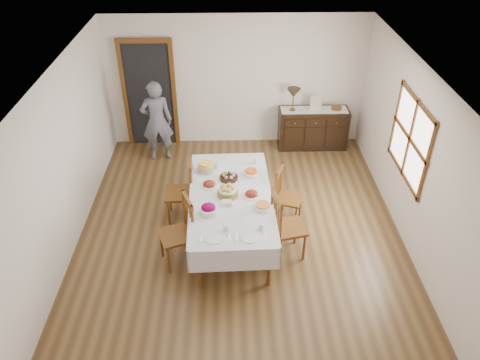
{
  "coord_description": "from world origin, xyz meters",
  "views": [
    {
      "loc": [
        -0.13,
        -5.59,
        4.8
      ],
      "look_at": [
        0.0,
        0.1,
        0.95
      ],
      "focal_mm": 35.0,
      "sensor_mm": 36.0,
      "label": 1
    }
  ],
  "objects_px": {
    "chair_right_near": "(285,225)",
    "table_lamp": "(294,94)",
    "sideboard": "(313,128)",
    "chair_right_far": "(286,195)",
    "dining_table": "(231,200)",
    "chair_left_far": "(183,190)",
    "chair_left_near": "(179,231)",
    "person": "(157,119)"
  },
  "relations": [
    {
      "from": "chair_left_far",
      "to": "person",
      "type": "xyz_separation_m",
      "value": [
        -0.62,
        1.9,
        0.3
      ]
    },
    {
      "from": "sideboard",
      "to": "table_lamp",
      "type": "height_order",
      "value": "table_lamp"
    },
    {
      "from": "chair_left_near",
      "to": "chair_left_far",
      "type": "relative_size",
      "value": 0.99
    },
    {
      "from": "chair_right_far",
      "to": "sideboard",
      "type": "relative_size",
      "value": 0.7
    },
    {
      "from": "chair_right_near",
      "to": "table_lamp",
      "type": "distance_m",
      "value": 3.25
    },
    {
      "from": "chair_right_far",
      "to": "chair_left_far",
      "type": "bearing_deg",
      "value": 106.07
    },
    {
      "from": "chair_left_far",
      "to": "chair_right_near",
      "type": "height_order",
      "value": "chair_right_near"
    },
    {
      "from": "chair_left_far",
      "to": "chair_right_near",
      "type": "distance_m",
      "value": 1.77
    },
    {
      "from": "dining_table",
      "to": "chair_left_near",
      "type": "relative_size",
      "value": 2.23
    },
    {
      "from": "chair_left_near",
      "to": "chair_right_far",
      "type": "distance_m",
      "value": 1.83
    },
    {
      "from": "chair_right_far",
      "to": "sideboard",
      "type": "distance_m",
      "value": 2.5
    },
    {
      "from": "sideboard",
      "to": "table_lamp",
      "type": "relative_size",
      "value": 2.96
    },
    {
      "from": "chair_right_far",
      "to": "table_lamp",
      "type": "distance_m",
      "value": 2.47
    },
    {
      "from": "dining_table",
      "to": "chair_right_near",
      "type": "xyz_separation_m",
      "value": [
        0.77,
        -0.38,
        -0.17
      ]
    },
    {
      "from": "chair_left_near",
      "to": "person",
      "type": "height_order",
      "value": "person"
    },
    {
      "from": "chair_left_near",
      "to": "sideboard",
      "type": "relative_size",
      "value": 0.79
    },
    {
      "from": "sideboard",
      "to": "dining_table",
      "type": "bearing_deg",
      "value": -120.71
    },
    {
      "from": "chair_left_far",
      "to": "table_lamp",
      "type": "height_order",
      "value": "table_lamp"
    },
    {
      "from": "dining_table",
      "to": "chair_right_near",
      "type": "height_order",
      "value": "chair_right_near"
    },
    {
      "from": "chair_right_near",
      "to": "table_lamp",
      "type": "xyz_separation_m",
      "value": [
        0.45,
        3.16,
        0.62
      ]
    },
    {
      "from": "chair_right_near",
      "to": "sideboard",
      "type": "relative_size",
      "value": 0.8
    },
    {
      "from": "chair_right_near",
      "to": "table_lamp",
      "type": "relative_size",
      "value": 2.36
    },
    {
      "from": "dining_table",
      "to": "chair_right_far",
      "type": "distance_m",
      "value": 1.0
    },
    {
      "from": "chair_right_far",
      "to": "table_lamp",
      "type": "bearing_deg",
      "value": 10.79
    },
    {
      "from": "dining_table",
      "to": "sideboard",
      "type": "xyz_separation_m",
      "value": [
        1.67,
        2.8,
        -0.31
      ]
    },
    {
      "from": "chair_right_far",
      "to": "dining_table",
      "type": "bearing_deg",
      "value": 135.56
    },
    {
      "from": "dining_table",
      "to": "person",
      "type": "xyz_separation_m",
      "value": [
        -1.37,
        2.42,
        0.14
      ]
    },
    {
      "from": "table_lamp",
      "to": "chair_right_near",
      "type": "bearing_deg",
      "value": -98.16
    },
    {
      "from": "dining_table",
      "to": "person",
      "type": "height_order",
      "value": "person"
    },
    {
      "from": "chair_left_far",
      "to": "chair_right_far",
      "type": "relative_size",
      "value": 1.14
    },
    {
      "from": "sideboard",
      "to": "chair_right_far",
      "type": "bearing_deg",
      "value": -108.44
    },
    {
      "from": "chair_left_near",
      "to": "chair_right_near",
      "type": "height_order",
      "value": "chair_right_near"
    },
    {
      "from": "chair_left_near",
      "to": "table_lamp",
      "type": "bearing_deg",
      "value": 127.12
    },
    {
      "from": "chair_left_near",
      "to": "table_lamp",
      "type": "distance_m",
      "value": 3.84
    },
    {
      "from": "chair_left_near",
      "to": "person",
      "type": "xyz_separation_m",
      "value": [
        -0.65,
        2.88,
        0.31
      ]
    },
    {
      "from": "dining_table",
      "to": "chair_left_near",
      "type": "height_order",
      "value": "chair_left_near"
    },
    {
      "from": "sideboard",
      "to": "table_lamp",
      "type": "bearing_deg",
      "value": -176.81
    },
    {
      "from": "sideboard",
      "to": "person",
      "type": "bearing_deg",
      "value": -172.76
    },
    {
      "from": "chair_right_far",
      "to": "person",
      "type": "bearing_deg",
      "value": 67.8
    },
    {
      "from": "sideboard",
      "to": "person",
      "type": "xyz_separation_m",
      "value": [
        -3.04,
        -0.39,
        0.44
      ]
    },
    {
      "from": "chair_left_near",
      "to": "table_lamp",
      "type": "xyz_separation_m",
      "value": [
        1.95,
        3.25,
        0.63
      ]
    },
    {
      "from": "chair_left_far",
      "to": "sideboard",
      "type": "bearing_deg",
      "value": 130.82
    }
  ]
}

